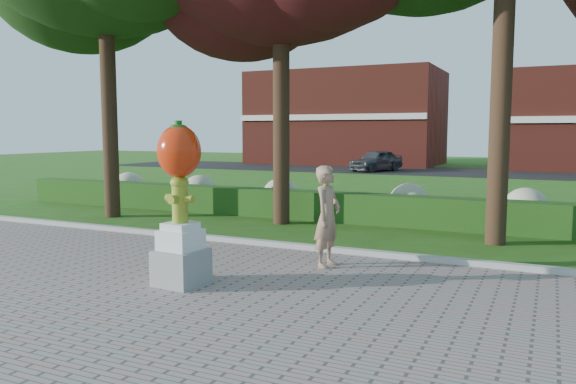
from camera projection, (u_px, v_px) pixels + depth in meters
name	position (u px, v px, depth m)	size (l,w,h in m)	color
ground	(230.00, 287.00, 8.94)	(100.00, 100.00, 0.00)	#2A5415
curb	(305.00, 248.00, 11.62)	(40.00, 0.18, 0.15)	#ADADA5
lawn_hedge	(364.00, 208.00, 15.19)	(24.00, 0.70, 0.80)	#1A4513
hydrangea_row	(394.00, 200.00, 15.83)	(20.10, 1.10, 0.99)	#B7B88C
street	(469.00, 172.00, 34.11)	(50.00, 8.00, 0.02)	black
building_left	(347.00, 118.00, 43.38)	(14.00, 8.00, 7.00)	maroon
hydrant_sculpture	(180.00, 199.00, 8.81)	(0.77, 0.77, 2.60)	gray
woman	(327.00, 216.00, 10.08)	(0.67, 0.44, 1.83)	#A2795C
parked_car	(376.00, 160.00, 34.93)	(1.58, 3.93, 1.34)	#3E4145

